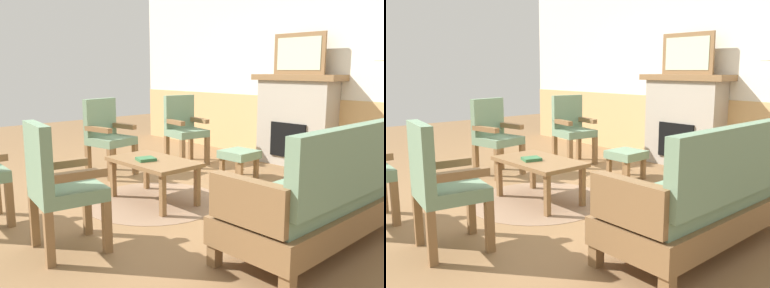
# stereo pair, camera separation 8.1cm
# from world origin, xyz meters

# --- Properties ---
(ground_plane) EXTENTS (14.00, 14.00, 0.00)m
(ground_plane) POSITION_xyz_m (0.00, 0.00, 0.00)
(ground_plane) COLOR olive
(wall_back) EXTENTS (7.20, 0.14, 2.70)m
(wall_back) POSITION_xyz_m (0.00, 2.60, 1.31)
(wall_back) COLOR silver
(wall_back) RESTS_ON ground_plane
(fireplace) EXTENTS (1.30, 0.44, 1.28)m
(fireplace) POSITION_xyz_m (0.00, 2.35, 0.65)
(fireplace) COLOR #A39989
(fireplace) RESTS_ON ground_plane
(framed_picture) EXTENTS (0.80, 0.04, 0.56)m
(framed_picture) POSITION_xyz_m (0.00, 2.35, 1.56)
(framed_picture) COLOR brown
(framed_picture) RESTS_ON fireplace
(couch) EXTENTS (0.70, 1.80, 0.98)m
(couch) POSITION_xyz_m (1.73, 0.12, 0.40)
(couch) COLOR brown
(couch) RESTS_ON ground_plane
(coffee_table) EXTENTS (0.96, 0.56, 0.44)m
(coffee_table) POSITION_xyz_m (-0.05, -0.14, 0.39)
(coffee_table) COLOR brown
(coffee_table) RESTS_ON ground_plane
(round_rug) EXTENTS (1.43, 1.43, 0.01)m
(round_rug) POSITION_xyz_m (-0.05, -0.14, 0.00)
(round_rug) COLOR #896B51
(round_rug) RESTS_ON ground_plane
(book_on_table) EXTENTS (0.20, 0.21, 0.03)m
(book_on_table) POSITION_xyz_m (-0.07, -0.22, 0.46)
(book_on_table) COLOR #33663D
(book_on_table) RESTS_ON coffee_table
(footstool) EXTENTS (0.40, 0.40, 0.36)m
(footstool) POSITION_xyz_m (-0.05, 1.20, 0.28)
(footstool) COLOR brown
(footstool) RESTS_ON ground_plane
(armchair_near_fireplace) EXTENTS (0.55, 0.55, 0.98)m
(armchair_near_fireplace) POSITION_xyz_m (-1.35, 0.12, 0.54)
(armchair_near_fireplace) COLOR brown
(armchair_near_fireplace) RESTS_ON ground_plane
(armchair_by_window_left) EXTENTS (0.55, 0.55, 0.98)m
(armchair_by_window_left) POSITION_xyz_m (-1.19, 1.30, 0.54)
(armchair_by_window_left) COLOR brown
(armchair_by_window_left) RESTS_ON ground_plane
(armchair_front_left) EXTENTS (0.55, 0.55, 0.98)m
(armchair_front_left) POSITION_xyz_m (0.43, -1.39, 0.54)
(armchair_front_left) COLOR brown
(armchair_front_left) RESTS_ON ground_plane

